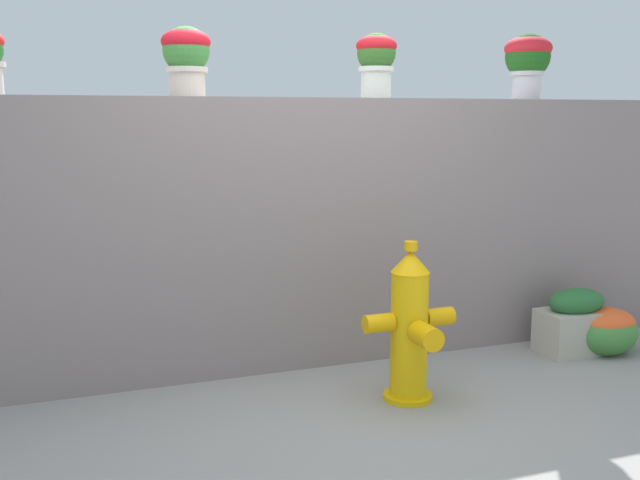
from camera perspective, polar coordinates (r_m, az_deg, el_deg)
name	(u,v)px	position (r m, az deg, el deg)	size (l,w,h in m)	color
ground_plane	(355,423)	(3.94, 2.75, -14.14)	(24.00, 24.00, 0.00)	gray
stone_wall	(291,233)	(4.67, -2.27, 0.58)	(6.62, 0.41, 1.70)	gray
potted_plant_2	(186,54)	(4.47, -10.44, 14.13)	(0.29, 0.29, 0.41)	beige
potted_plant_3	(376,58)	(4.83, 4.44, 14.01)	(0.26, 0.26, 0.41)	silver
potted_plant_4	(528,58)	(5.40, 15.97, 13.53)	(0.33, 0.33, 0.45)	silver
fire_hydrant	(410,328)	(4.12, 7.08, -6.89)	(0.54, 0.43, 0.91)	#E8B20A
flower_bush_left	(604,328)	(5.32, 21.36, -6.45)	(0.46, 0.41, 0.33)	#41823A
planter_box	(575,322)	(5.25, 19.38, -6.09)	(0.49, 0.30, 0.44)	#AEA896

